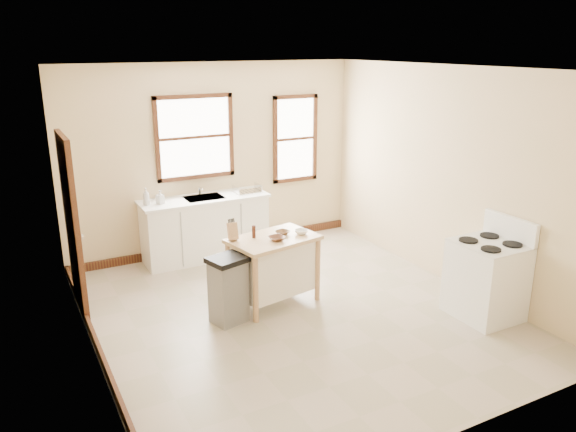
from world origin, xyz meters
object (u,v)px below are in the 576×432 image
Objects in this scene: kitchen_island at (274,270)px; bowl_b at (283,233)px; pepper_grinder at (254,232)px; gas_stove at (487,269)px; bowl_a at (277,238)px; trash_bin at (228,290)px; soap_bottle_a at (146,196)px; bowl_c at (301,232)px; knife_block at (233,232)px; soap_bottle_b at (160,197)px; dish_rack at (247,189)px.

bowl_b reaches higher than kitchen_island.
pepper_grinder is 2.72m from gas_stove.
bowl_a reaches higher than trash_bin.
kitchen_island is 0.46m from bowl_a.
pepper_grinder is 0.91× the size of bowl_b.
soap_bottle_a is 4.50m from gas_stove.
gas_stove is at bearing -35.13° from pepper_grinder.
kitchen_island is 6.23× the size of bowl_b.
pepper_grinder reaches higher than bowl_c.
soap_bottle_a is 2.16m from trash_bin.
trash_bin is 2.96m from gas_stove.
knife_block reaches higher than bowl_a.
bowl_b is (0.61, -0.09, -0.08)m from knife_block.
soap_bottle_b is 1.20× the size of bowl_c.
knife_block is (0.40, -1.65, -0.07)m from soap_bottle_b.
dish_rack is at bearing 79.98° from bowl_b.
bowl_a is (0.20, -0.21, -0.05)m from pepper_grinder.
trash_bin is at bearing -109.64° from soap_bottle_b.
knife_block reaches higher than kitchen_island.
kitchen_island is (1.03, -1.83, -0.62)m from soap_bottle_a.
soap_bottle_a is at bearing 108.85° from kitchen_island.
bowl_c is at bearing -50.63° from soap_bottle_a.
bowl_a is 0.24× the size of trash_bin.
pepper_grinder is (0.83, -1.73, -0.12)m from soap_bottle_a.
soap_bottle_a is 0.62× the size of dish_rack.
pepper_grinder is 0.29m from bowl_a.
pepper_grinder is at bearing 143.69° from kitchen_island.
bowl_c is 2.19m from gas_stove.
soap_bottle_a is at bearing 123.80° from bowl_b.
trash_bin is (-0.67, -0.10, -0.47)m from bowl_a.
bowl_c is at bearing -25.70° from bowl_b.
kitchen_island is at bearing -89.36° from soap_bottle_b.
knife_block is 1.21× the size of bowl_b.
dish_rack is (1.50, -0.03, -0.07)m from soap_bottle_a.
dish_rack is at bearing -24.60° from soap_bottle_b.
bowl_b is (0.16, 0.16, -0.00)m from bowl_a.
soap_bottle_b is 0.50× the size of dish_rack.
knife_block is 0.26m from pepper_grinder.
trash_bin is (-0.22, -0.35, -0.55)m from knife_block.
soap_bottle_a reaches higher than soap_bottle_b.
gas_stove is at bearing -74.39° from dish_rack.
pepper_grinder is 0.76m from trash_bin.
bowl_c is 0.20× the size of trash_bin.
pepper_grinder is at bearing -121.23° from dish_rack.
gas_stove reaches higher than trash_bin.
knife_block is 0.25× the size of trash_bin.
dish_rack is at bearing 64.97° from kitchen_island.
soap_bottle_b is 4.35m from gas_stove.
soap_bottle_b is 1.28× the size of pepper_grinder.
bowl_c is (0.81, -0.19, -0.07)m from knife_block.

